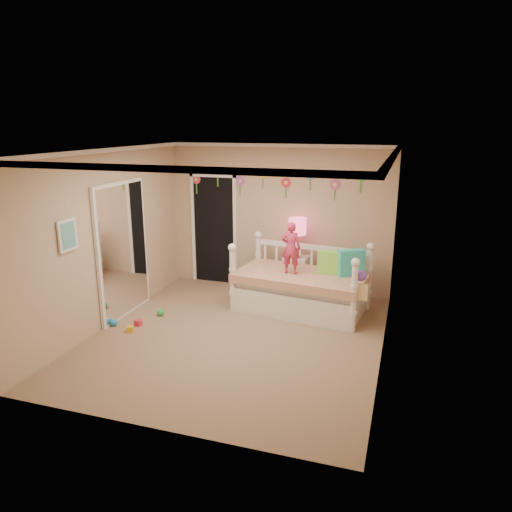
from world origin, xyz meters
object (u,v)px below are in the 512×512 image
(daybed, at_px, (301,277))
(child, at_px, (291,248))
(table_lamp, at_px, (297,231))
(nightstand, at_px, (296,275))

(daybed, bearing_deg, child, -150.75)
(daybed, distance_m, child, 0.51)
(daybed, bearing_deg, table_lamp, 115.50)
(child, bearing_deg, daybed, -159.68)
(nightstand, relative_size, table_lamp, 1.04)
(daybed, height_order, child, child)
(nightstand, distance_m, table_lamp, 0.79)
(table_lamp, bearing_deg, daybed, -71.72)
(daybed, bearing_deg, nightstand, 115.50)
(child, distance_m, nightstand, 1.05)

